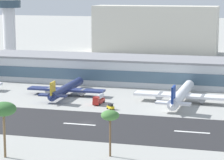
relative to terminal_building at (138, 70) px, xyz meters
The scene contains 13 objects.
ground_plane 82.62m from the terminal_building, 91.13° to the right, with size 1400.00×1400.00×0.00m, color #9E9E99.
runway_strip 86.05m from the terminal_building, 91.09° to the right, with size 800.00×37.42×0.08m, color #262628.
runway_centreline_dash_4 86.09m from the terminal_building, 92.21° to the right, with size 12.00×1.20×0.01m, color white.
runway_centreline_dash_5 93.48m from the terminal_building, 66.91° to the right, with size 12.00×1.20×0.01m, color white.
terminal_building is the anchor object (origin of this frame).
control_tower 100.98m from the terminal_building, 156.55° to the left, with size 16.45×16.45×42.04m.
distant_hotel_block 130.28m from the terminal_building, 96.30° to the left, with size 92.77×26.49×35.15m, color beige.
airliner_gold_tail_gate_1 47.29m from the terminal_building, 122.35° to the right, with size 35.58×44.10×9.20m.
airliner_navy_tail_gate_2 49.78m from the terminal_building, 56.90° to the right, with size 40.52×51.07×10.65m.
service_fuel_truck_0 52.88m from the terminal_building, 96.43° to the right, with size 3.31×8.65×3.95m.
service_baggage_tug_1 60.63m from the terminal_building, 88.72° to the right, with size 3.48×3.28×2.20m.
palm_tree_0 118.33m from the terminal_building, 82.02° to the right, with size 5.26×5.26×13.62m.
palm_tree_3 126.46m from the terminal_building, 95.67° to the right, with size 7.31×7.31×16.22m.
Camera 1 is at (54.77, -171.60, 47.61)m, focal length 82.26 mm.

